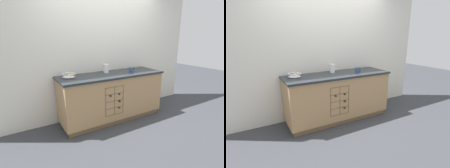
% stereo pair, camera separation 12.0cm
% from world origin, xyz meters
% --- Properties ---
extents(ground_plane, '(14.00, 14.00, 0.00)m').
position_xyz_m(ground_plane, '(0.00, 0.00, 0.00)').
color(ground_plane, '#383A3F').
extents(back_wall, '(4.40, 0.06, 2.55)m').
position_xyz_m(back_wall, '(0.00, 0.37, 1.27)').
color(back_wall, silver).
rests_on(back_wall, ground_plane).
extents(kitchen_island, '(2.00, 0.67, 0.89)m').
position_xyz_m(kitchen_island, '(-0.00, -0.00, 0.45)').
color(kitchen_island, brown).
rests_on(kitchen_island, ground_plane).
extents(fruit_bowl, '(0.23, 0.23, 0.08)m').
position_xyz_m(fruit_bowl, '(-0.77, 0.12, 0.93)').
color(fruit_bowl, silver).
rests_on(fruit_bowl, kitchen_island).
extents(white_pitcher, '(0.16, 0.11, 0.16)m').
position_xyz_m(white_pitcher, '(-0.03, 0.16, 0.98)').
color(white_pitcher, white).
rests_on(white_pitcher, kitchen_island).
extents(ceramic_mug, '(0.12, 0.09, 0.08)m').
position_xyz_m(ceramic_mug, '(0.45, 0.01, 0.93)').
color(ceramic_mug, '#385684').
rests_on(ceramic_mug, kitchen_island).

